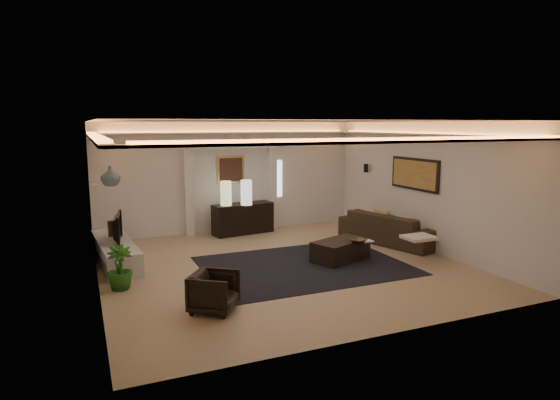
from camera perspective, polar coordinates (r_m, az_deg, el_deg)
name	(u,v)px	position (r m, az deg, el deg)	size (l,w,h in m)	color
floor	(282,265)	(9.74, 0.30, -7.88)	(7.00, 7.00, 0.00)	tan
ceiling	(283,121)	(9.31, 0.31, 9.45)	(7.00, 7.00, 0.00)	white
wall_back	(231,177)	(12.68, -5.97, 2.76)	(7.00, 7.00, 0.00)	silver
wall_front	(388,232)	(6.40, 12.82, -3.72)	(7.00, 7.00, 0.00)	silver
wall_left	(94,207)	(8.66, -21.47, -0.80)	(7.00, 7.00, 0.00)	silver
wall_right	(424,186)	(11.25, 16.91, 1.60)	(7.00, 7.00, 0.00)	silver
cove_soffit	(283,136)	(9.31, 0.31, 7.73)	(7.00, 7.00, 0.04)	silver
daylight_slit	(278,179)	(13.13, -0.29, 2.58)	(0.25, 0.03, 1.00)	white
area_rug	(304,266)	(9.72, 2.96, -7.88)	(4.00, 3.00, 0.01)	black
pilaster_left	(189,193)	(12.34, -10.92, 0.83)	(0.22, 0.20, 2.20)	silver
pilaster_right	(272,188)	(13.01, -0.97, 1.41)	(0.22, 0.20, 2.20)	silver
alcove_header	(231,147)	(12.52, -5.90, 6.35)	(2.52, 0.20, 0.12)	silver
painting_frame	(231,170)	(12.63, -5.95, 3.64)	(0.74, 0.04, 0.74)	tan
painting_canvas	(231,170)	(12.60, -5.91, 3.63)	(0.62, 0.02, 0.62)	#4C2D1E
art_panel_frame	(415,174)	(11.44, 15.89, 3.03)	(0.04, 1.64, 0.74)	black
art_panel_gold	(414,174)	(11.42, 15.79, 3.02)	(0.02, 1.50, 0.62)	tan
wall_sconce	(366,168)	(12.91, 10.29, 3.80)	(0.12, 0.12, 0.22)	black
wall_niche	(94,186)	(10.02, -21.44, 1.63)	(0.10, 0.55, 0.04)	silver
console	(243,218)	(12.45, -4.48, -2.23)	(1.59, 0.50, 0.80)	black
lamp_left	(226,194)	(12.11, -6.52, 0.73)	(0.28, 0.28, 0.62)	#FFF2B4
lamp_right	(246,194)	(12.12, -4.07, 0.77)	(0.29, 0.29, 0.64)	white
media_ledge	(115,252)	(10.43, -19.20, -5.95)	(0.65, 2.59, 0.49)	silver
tv	(114,228)	(10.27, -19.34, -3.24)	(0.13, 1.01, 0.58)	black
figurine	(111,228)	(10.77, -19.69, -3.24)	(0.12, 0.12, 0.34)	#48341D
ginger_jar	(110,176)	(9.67, -19.74, 2.73)	(0.36, 0.36, 0.38)	#475A78
plant	(120,268)	(8.75, -18.72, -7.73)	(0.43, 0.43, 0.77)	#245E17
sofa	(390,228)	(11.78, 13.12, -3.26)	(0.98, 2.51, 0.73)	#341D13
throw_blanket	(419,237)	(10.14, 16.38, -4.34)	(0.62, 0.50, 0.07)	beige
throw_pillow	(382,218)	(11.93, 12.13, -2.18)	(0.13, 0.43, 0.43)	tan
coffee_table	(340,251)	(10.13, 7.27, -6.07)	(1.22, 0.67, 0.46)	black
bowl	(358,242)	(9.90, 9.36, -5.01)	(0.32, 0.32, 0.08)	#463026
magazine	(367,242)	(10.03, 10.46, -5.01)	(0.23, 0.16, 0.03)	white
armchair	(214,292)	(7.46, -7.95, -10.89)	(0.65, 0.67, 0.61)	black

